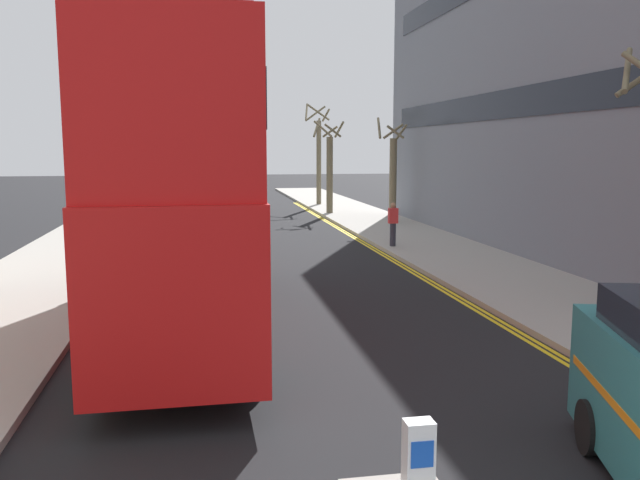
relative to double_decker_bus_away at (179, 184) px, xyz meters
The scene contains 9 objects.
sidewalk_right 10.64m from the double_decker_bus_away, 29.28° to the left, with size 4.00×80.00×0.14m, color #9E9991.
sidewalk_left 7.10m from the double_decker_bus_away, 129.27° to the left, with size 4.00×80.00×0.14m, color #9E9991.
kerb_line_outer 8.03m from the double_decker_bus_away, 23.75° to the left, with size 0.10×56.00×0.01m, color yellow.
kerb_line_inner 7.90m from the double_decker_bus_away, 24.26° to the left, with size 0.10×56.00×0.01m, color yellow.
double_decker_bus_away is the anchor object (origin of this frame).
pedestrian_far 12.20m from the double_decker_bus_away, 52.22° to the left, with size 0.34×0.22×1.62m.
street_tree_near 23.43m from the double_decker_bus_away, 71.47° to the left, with size 1.75×1.90×5.27m.
street_tree_far 29.02m from the double_decker_bus_away, 74.32° to the left, with size 1.65×1.83×6.45m.
street_tree_distant 19.73m from the double_decker_bus_away, 60.81° to the left, with size 1.52×1.45×5.09m.
Camera 1 is at (-1.96, -2.65, 3.76)m, focal length 36.76 mm.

